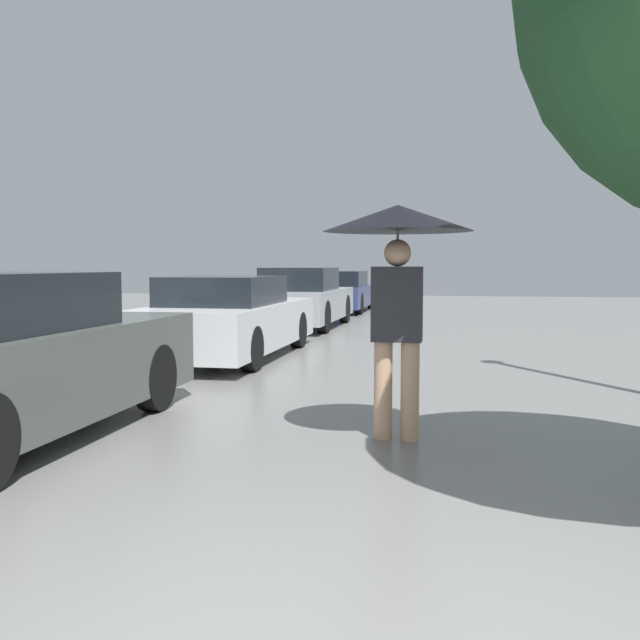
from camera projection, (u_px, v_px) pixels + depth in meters
The scene contains 4 objects.
pedestrian at pixel (398, 247), 5.43m from camera, with size 1.14×1.14×1.81m.
parked_car_second at pixel (228, 319), 10.43m from camera, with size 1.66×4.36×1.19m.
parked_car_third at pixel (302, 299), 15.47m from camera, with size 1.63×4.26×1.29m.
parked_car_farthest at pixel (339, 292), 20.94m from camera, with size 1.73×4.56×1.17m.
Camera 1 is at (0.17, -1.63, 1.35)m, focal length 40.00 mm.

